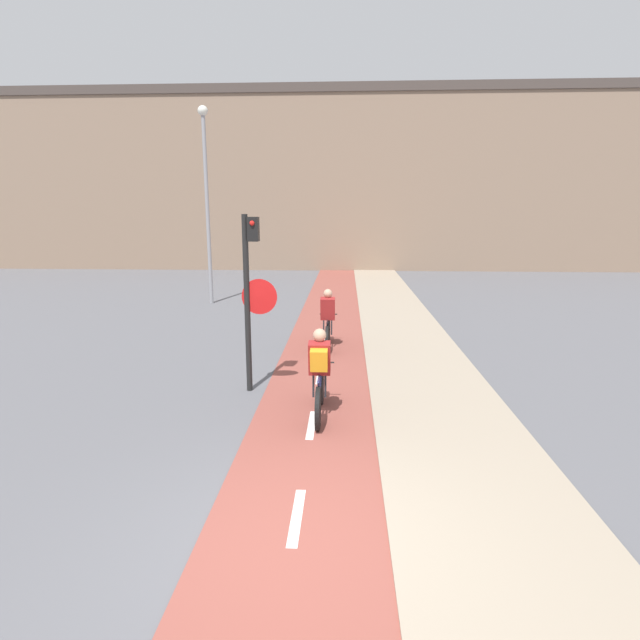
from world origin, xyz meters
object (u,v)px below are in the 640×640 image
object	(u,v)px
cyclist_far	(328,322)
cyclist_near	(320,376)
street_lamp_far	(206,187)
traffic_light_pole	(251,285)

from	to	relation	value
cyclist_far	cyclist_near	bearing A→B (deg)	-89.69
cyclist_near	street_lamp_far	bearing A→B (deg)	113.86
street_lamp_far	cyclist_far	bearing A→B (deg)	-53.20
traffic_light_pole	cyclist_near	world-z (taller)	traffic_light_pole
traffic_light_pole	street_lamp_far	xyz separation A→B (m)	(-3.35, 9.39, 2.23)
traffic_light_pole	cyclist_near	xyz separation A→B (m)	(1.35, -1.22, -1.35)
street_lamp_far	cyclist_far	distance (m)	8.60
cyclist_near	cyclist_far	distance (m)	4.37
traffic_light_pole	street_lamp_far	bearing A→B (deg)	109.61
cyclist_near	traffic_light_pole	bearing A→B (deg)	137.80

